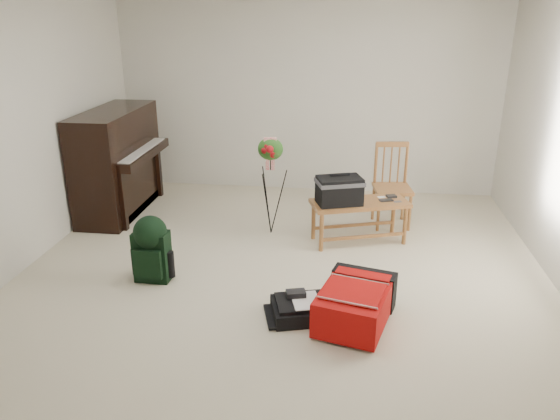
# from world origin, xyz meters

# --- Properties ---
(floor) EXTENTS (5.00, 5.50, 0.01)m
(floor) POSITION_xyz_m (0.00, 0.00, 0.00)
(floor) COLOR beige
(floor) RESTS_ON ground
(wall_back) EXTENTS (5.00, 0.04, 2.50)m
(wall_back) POSITION_xyz_m (0.00, 2.75, 1.25)
(wall_back) COLOR beige
(wall_back) RESTS_ON floor
(wall_left) EXTENTS (0.04, 5.50, 2.50)m
(wall_left) POSITION_xyz_m (-2.50, 0.00, 1.25)
(wall_left) COLOR beige
(wall_left) RESTS_ON floor
(piano) EXTENTS (0.71, 1.50, 1.25)m
(piano) POSITION_xyz_m (-2.19, 1.60, 0.60)
(piano) COLOR black
(piano) RESTS_ON floor
(bench) EXTENTS (1.10, 0.71, 0.79)m
(bench) POSITION_xyz_m (0.56, 1.00, 0.55)
(bench) COLOR #9B5932
(bench) RESTS_ON floor
(dining_chair) EXTENTS (0.46, 0.46, 0.95)m
(dining_chair) POSITION_xyz_m (1.09, 1.57, 0.46)
(dining_chair) COLOR #9B5932
(dining_chair) RESTS_ON floor
(red_suitcase) EXTENTS (0.68, 0.87, 0.32)m
(red_suitcase) POSITION_xyz_m (0.68, -0.56, 0.17)
(red_suitcase) COLOR #B3070B
(red_suitcase) RESTS_ON floor
(black_duffel) EXTENTS (0.58, 0.51, 0.21)m
(black_duffel) POSITION_xyz_m (0.26, -0.58, 0.08)
(black_duffel) COLOR black
(black_duffel) RESTS_ON floor
(green_backpack) EXTENTS (0.32, 0.31, 0.63)m
(green_backpack) POSITION_xyz_m (-1.18, -0.12, 0.35)
(green_backpack) COLOR black
(green_backpack) RESTS_ON floor
(flower_stand) EXTENTS (0.40, 0.40, 1.12)m
(flower_stand) POSITION_xyz_m (-0.25, 1.13, 0.55)
(flower_stand) COLOR black
(flower_stand) RESTS_ON floor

